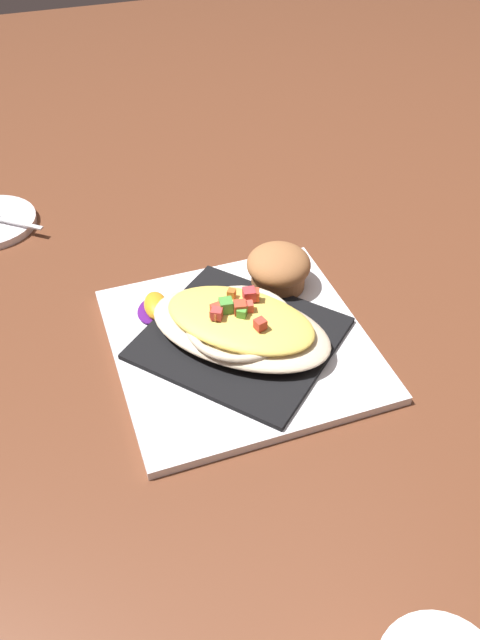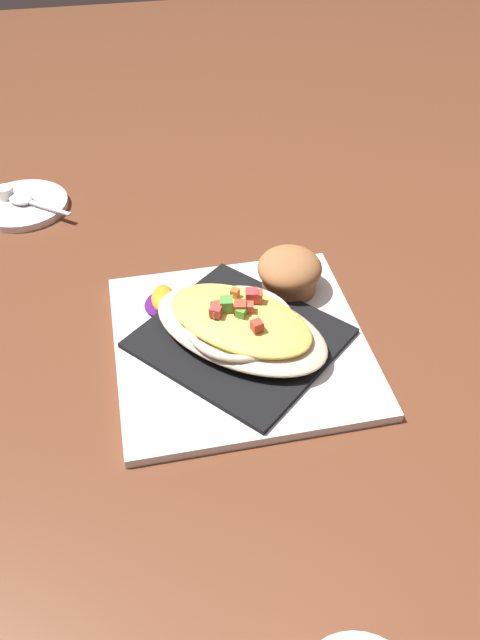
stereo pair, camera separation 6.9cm
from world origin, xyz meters
name	(u,v)px [view 2 (the right image)]	position (x,y,z in m)	size (l,w,h in m)	color
ground_plane	(240,347)	(0.00, 0.00, 0.00)	(2.60, 2.60, 0.00)	brown
square_plate	(240,343)	(0.00, 0.00, 0.01)	(0.27, 0.27, 0.01)	white
folded_napkin	(240,338)	(0.00, 0.00, 0.01)	(0.20, 0.18, 0.01)	black
gratin_dish	(240,324)	(0.00, 0.00, 0.03)	(0.23, 0.23, 0.05)	beige
muffin	(289,272)	(0.08, -0.08, 0.04)	(0.08, 0.08, 0.05)	#A5683C
orange_garnish	(162,300)	(0.08, 0.08, 0.02)	(0.06, 0.05, 0.02)	#4C146D
creamer_saucer	(23,205)	(0.34, 0.25, 0.01)	(0.13, 0.13, 0.01)	white
spoon	(24,200)	(0.34, 0.25, 0.02)	(0.08, 0.09, 0.01)	silver
creamer_cup_0	(5,192)	(0.36, 0.27, 0.02)	(0.02, 0.02, 0.02)	white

